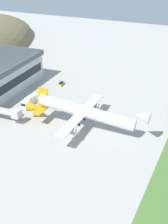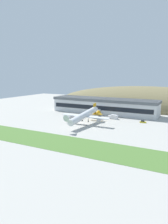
# 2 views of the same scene
# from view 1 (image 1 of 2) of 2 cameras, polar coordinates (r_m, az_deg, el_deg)

# --- Properties ---
(ground_plane) EXTENTS (357.16, 357.16, 0.00)m
(ground_plane) POSITION_cam_1_polar(r_m,az_deg,el_deg) (134.80, -2.48, -3.12)
(ground_plane) COLOR #ADAAA3
(jetway_0) EXTENTS (3.38, 15.88, 5.43)m
(jetway_0) POSITION_cam_1_polar(r_m,az_deg,el_deg) (144.19, -12.15, 0.12)
(jetway_0) COLOR silver
(jetway_0) RESTS_ON ground_plane
(cargo_airplane) EXTENTS (36.36, 47.19, 11.61)m
(cargo_airplane) POSITION_cam_1_polar(r_m,az_deg,el_deg) (134.20, -0.06, 0.02)
(cargo_airplane) COLOR silver
(service_car_0) EXTENTS (3.87, 1.93, 1.64)m
(service_car_0) POSITION_cam_1_polar(r_m,az_deg,el_deg) (147.53, -9.89, -0.49)
(service_car_0) COLOR silver
(service_car_0) RESTS_ON ground_plane
(service_car_1) EXTENTS (4.66, 1.84, 1.65)m
(service_car_1) POSITION_cam_1_polar(r_m,az_deg,el_deg) (175.46, -3.47, 4.31)
(service_car_1) COLOR gold
(service_car_1) RESTS_ON ground_plane
(fuel_truck) EXTENTS (8.34, 3.07, 3.34)m
(fuel_truck) POSITION_cam_1_polar(r_m,az_deg,el_deg) (156.66, -8.35, 1.63)
(fuel_truck) COLOR silver
(fuel_truck) RESTS_ON ground_plane
(traffic_cone_1) EXTENTS (0.52, 0.52, 0.58)m
(traffic_cone_1) POSITION_cam_1_polar(r_m,az_deg,el_deg) (141.50, -5.77, -1.60)
(traffic_cone_1) COLOR orange
(traffic_cone_1) RESTS_ON ground_plane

